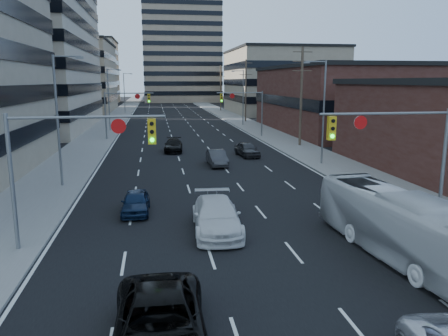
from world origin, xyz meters
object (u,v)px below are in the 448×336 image
object	(u,v)px
transit_bus	(399,225)
sedan_blue	(136,202)
white_van	(217,216)
black_pickup	(160,325)

from	to	relation	value
transit_bus	sedan_blue	bearing A→B (deg)	139.45
white_van	sedan_blue	bearing A→B (deg)	139.76
transit_bus	black_pickup	bearing A→B (deg)	-157.81
transit_bus	sedan_blue	size ratio (longest dim) A/B	2.67
white_van	transit_bus	distance (m)	8.31
sedan_blue	white_van	bearing A→B (deg)	-41.66
white_van	sedan_blue	distance (m)	5.53
black_pickup	sedan_blue	distance (m)	13.18
black_pickup	transit_bus	distance (m)	11.24
black_pickup	transit_bus	size ratio (longest dim) A/B	0.56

